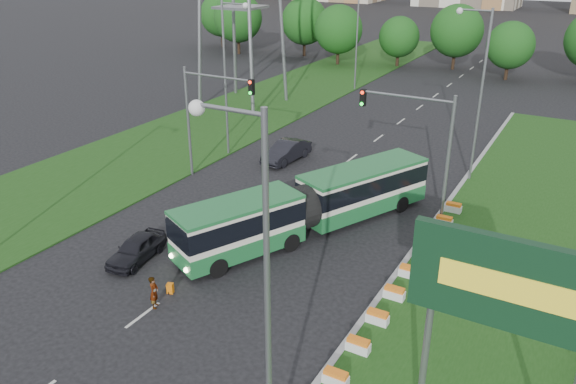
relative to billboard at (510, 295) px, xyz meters
The scene contains 15 objects.
ground 14.97m from the billboard, 153.89° to the left, with size 360.00×360.00×0.00m, color black.
grass_median 15.29m from the billboard, 86.93° to the left, with size 14.00×60.00×0.15m, color #1A4213.
median_kerb 16.48m from the billboard, 113.88° to the left, with size 0.30×60.00×0.18m, color #9A9A9A.
left_verge 43.75m from the billboard, 134.29° to the left, with size 12.00×110.00×0.10m, color #1A4213.
lane_markings 30.77m from the billboard, 120.39° to the left, with size 0.20×100.00×0.01m, color beige, non-canonical shape.
flower_planters 11.22m from the billboard, 125.08° to the left, with size 1.10×20.30×0.60m, color white, non-canonical shape.
billboard is the anchor object (origin of this frame).
traffic_mast_median 17.68m from the billboard, 115.03° to the left, with size 5.76×0.32×8.00m.
traffic_mast_left 27.16m from the billboard, 146.45° to the left, with size 5.76×0.32×8.00m.
street_lamps 22.11m from the billboard, 133.62° to the left, with size 36.00×60.00×12.00m, color gray, non-canonical shape.
articulated_bus 17.53m from the billboard, 138.31° to the left, with size 2.64×16.93×2.79m.
car_left_near 20.10m from the billboard, 169.13° to the left, with size 1.60×3.99×1.36m, color black.
car_left_far 29.14m from the billboard, 132.99° to the left, with size 1.68×4.83×1.59m, color black.
pedestrian 16.10m from the billboard, behind, with size 0.60×0.39×1.64m, color gray.
shopping_trolley 16.55m from the billboard, behind, with size 0.31×0.33×0.53m.
Camera 1 is at (13.39, -21.35, 15.59)m, focal length 35.00 mm.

